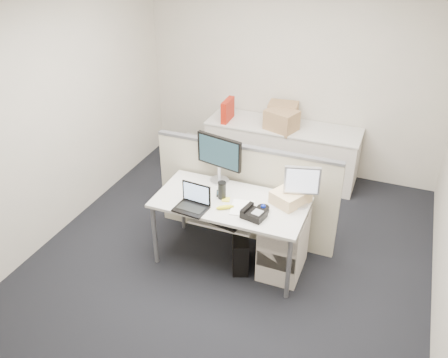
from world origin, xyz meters
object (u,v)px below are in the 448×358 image
at_px(laptop, 190,199).
at_px(desk_phone, 254,214).
at_px(monitor_main, 219,159).
at_px(desk, 231,207).

xyz_separation_m(laptop, desk_phone, (0.60, 0.10, -0.08)).
distance_m(monitor_main, laptop, 0.62).
height_order(laptop, desk_phone, laptop).
relative_size(desk, laptop, 4.90).
bearing_deg(desk_phone, desk, 160.97).
distance_m(laptop, desk_phone, 0.61).
xyz_separation_m(desk, desk_phone, (0.30, -0.18, 0.10)).
height_order(desk, laptop, laptop).
bearing_deg(monitor_main, desk_phone, -29.85).
bearing_deg(desk, desk_phone, -30.96).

